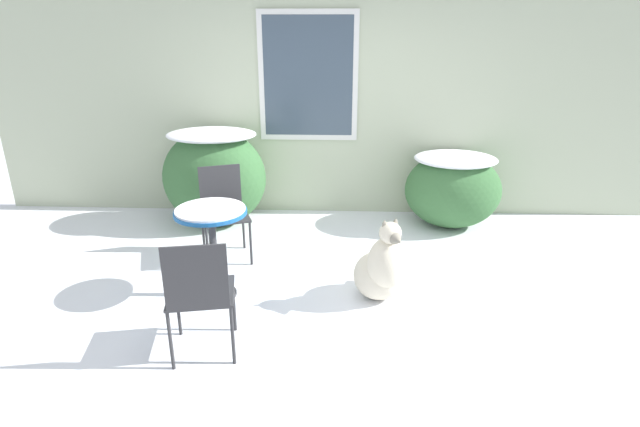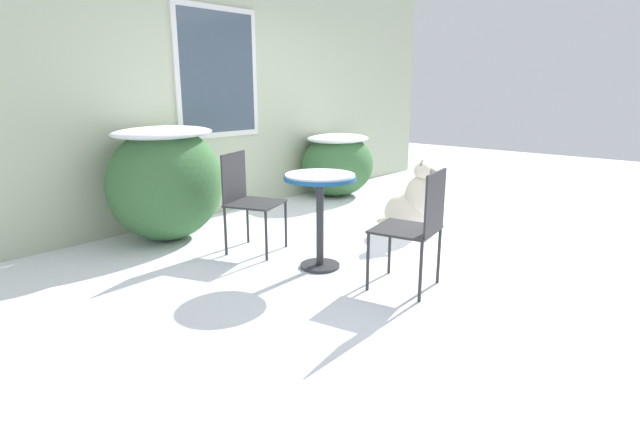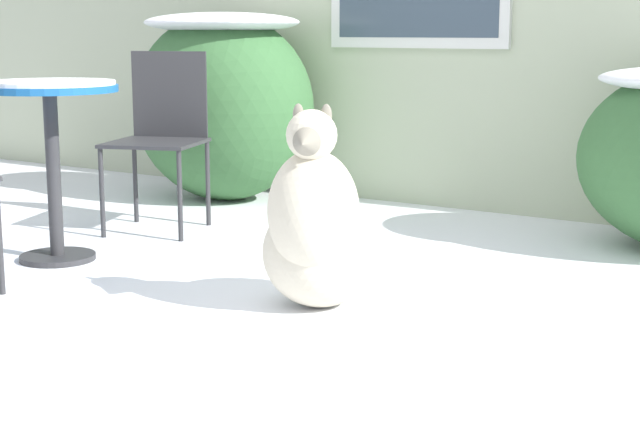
% 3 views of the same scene
% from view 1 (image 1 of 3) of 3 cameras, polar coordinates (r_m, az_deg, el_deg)
% --- Properties ---
extents(ground_plane, '(16.00, 16.00, 0.00)m').
position_cam_1_polar(ground_plane, '(4.30, -0.35, -9.72)').
color(ground_plane, white).
extents(house_wall, '(8.00, 0.10, 3.30)m').
position_cam_1_polar(house_wall, '(5.93, 0.61, 15.57)').
color(house_wall, '#B2BC9E').
rests_on(house_wall, ground_plane).
extents(shrub_left, '(1.17, 0.91, 1.11)m').
position_cam_1_polar(shrub_left, '(5.79, -11.98, 4.33)').
color(shrub_left, '#386638').
rests_on(shrub_left, ground_plane).
extents(shrub_middle, '(1.08, 0.93, 0.85)m').
position_cam_1_polar(shrub_middle, '(5.85, 14.94, 2.90)').
color(shrub_middle, '#386638').
rests_on(shrub_middle, ground_plane).
extents(patio_table, '(0.59, 0.59, 0.79)m').
position_cam_1_polar(patio_table, '(4.17, -12.26, -1.62)').
color(patio_table, '#2D2D30').
rests_on(patio_table, ground_plane).
extents(patio_chair_near_table, '(0.57, 0.57, 0.90)m').
position_cam_1_polar(patio_chair_near_table, '(4.96, -10.99, 0.58)').
color(patio_chair_near_table, '#2D2D30').
rests_on(patio_chair_near_table, ground_plane).
extents(patio_chair_far_side, '(0.52, 0.52, 0.90)m').
position_cam_1_polar(patio_chair_far_side, '(3.47, -13.58, -8.68)').
color(patio_chair_far_side, '#2D2D30').
rests_on(patio_chair_far_side, ground_plane).
extents(dog, '(0.56, 0.62, 0.76)m').
position_cam_1_polar(dog, '(4.18, 7.09, -6.34)').
color(dog, beige).
rests_on(dog, ground_plane).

